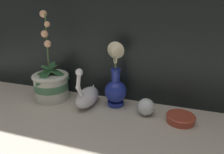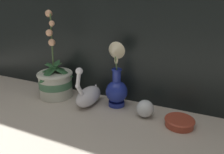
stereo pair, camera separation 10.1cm
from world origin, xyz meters
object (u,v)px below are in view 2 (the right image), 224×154
object	(u,v)px
orchid_potted_plant	(55,81)
blue_vase	(116,85)
swan_figurine	(89,95)
glass_sphere	(145,109)
amber_dish	(180,122)

from	to	relation	value
orchid_potted_plant	blue_vase	xyz separation A→B (m)	(0.35, 0.03, 0.02)
swan_figurine	glass_sphere	size ratio (longest dim) A/B	2.71
blue_vase	amber_dish	distance (m)	0.34
glass_sphere	amber_dish	world-z (taller)	glass_sphere
blue_vase	glass_sphere	distance (m)	0.18
orchid_potted_plant	amber_dish	distance (m)	0.67
orchid_potted_plant	swan_figurine	world-z (taller)	orchid_potted_plant
swan_figurine	blue_vase	bearing A→B (deg)	18.71
amber_dish	orchid_potted_plant	bearing A→B (deg)	177.41
swan_figurine	blue_vase	world-z (taller)	blue_vase
blue_vase	amber_dish	world-z (taller)	blue_vase
glass_sphere	blue_vase	bearing A→B (deg)	164.75
blue_vase	amber_dish	bearing A→B (deg)	-10.46
orchid_potted_plant	blue_vase	distance (m)	0.35
orchid_potted_plant	glass_sphere	world-z (taller)	orchid_potted_plant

